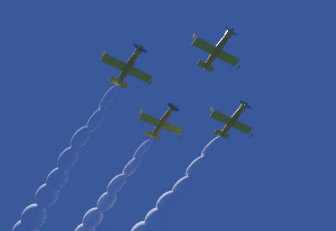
{
  "coord_description": "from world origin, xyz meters",
  "views": [
    {
      "loc": [
        29.55,
        -0.97,
        1.84
      ],
      "look_at": [
        -6.85,
        -3.15,
        58.03
      ],
      "focal_mm": 44.59,
      "sensor_mm": 36.0,
      "label": 1
    }
  ],
  "objects_px": {
    "airplane_right_wingman": "(129,66)",
    "airplane_slot_tail": "(163,122)",
    "airplane_lead": "(218,49)",
    "airplane_left_wingman": "(233,120)"
  },
  "relations": [
    {
      "from": "airplane_lead",
      "to": "airplane_left_wingman",
      "type": "relative_size",
      "value": 0.99
    },
    {
      "from": "airplane_left_wingman",
      "to": "airplane_right_wingman",
      "type": "distance_m",
      "value": 19.32
    },
    {
      "from": "airplane_left_wingman",
      "to": "airplane_slot_tail",
      "type": "bearing_deg",
      "value": -92.96
    },
    {
      "from": "airplane_lead",
      "to": "airplane_left_wingman",
      "type": "xyz_separation_m",
      "value": [
        -12.56,
        2.52,
        -0.21
      ]
    },
    {
      "from": "airplane_left_wingman",
      "to": "airplane_slot_tail",
      "type": "height_order",
      "value": "airplane_slot_tail"
    },
    {
      "from": "airplane_right_wingman",
      "to": "airplane_slot_tail",
      "type": "height_order",
      "value": "airplane_slot_tail"
    },
    {
      "from": "airplane_lead",
      "to": "airplane_slot_tail",
      "type": "xyz_separation_m",
      "value": [
        -13.16,
        -9.09,
        1.2
      ]
    },
    {
      "from": "airplane_lead",
      "to": "airplane_right_wingman",
      "type": "bearing_deg",
      "value": -96.78
    },
    {
      "from": "airplane_lead",
      "to": "airplane_right_wingman",
      "type": "xyz_separation_m",
      "value": [
        -1.59,
        -13.37,
        -0.67
      ]
    },
    {
      "from": "airplane_right_wingman",
      "to": "airplane_slot_tail",
      "type": "distance_m",
      "value": 12.48
    }
  ]
}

